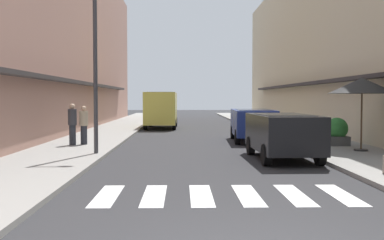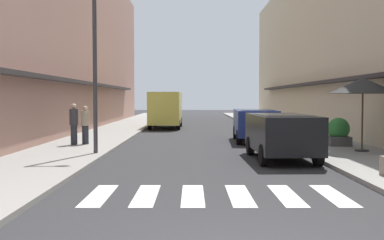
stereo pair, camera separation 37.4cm
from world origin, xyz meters
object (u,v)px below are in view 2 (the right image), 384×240
(parked_car_near, at_px, (281,131))
(parked_car_mid, at_px, (254,121))
(planter_midblock, at_px, (338,132))
(pedestrian_walking_near, at_px, (73,123))
(street_lamp, at_px, (99,49))
(delivery_van, at_px, (165,107))
(pedestrian_walking_far, at_px, (84,124))
(cafe_umbrella, at_px, (362,86))

(parked_car_near, height_order, parked_car_mid, same)
(planter_midblock, relative_size, pedestrian_walking_near, 0.67)
(pedestrian_walking_near, bearing_deg, parked_car_mid, 139.21)
(street_lamp, xyz_separation_m, planter_midblock, (8.83, 2.48, -2.99))
(parked_car_near, distance_m, delivery_van, 16.74)
(delivery_van, relative_size, pedestrian_walking_far, 3.50)
(street_lamp, bearing_deg, parked_car_near, -9.04)
(delivery_van, bearing_deg, cafe_umbrella, -62.32)
(pedestrian_walking_near, xyz_separation_m, pedestrian_walking_far, (0.40, 0.23, -0.05))
(parked_car_mid, height_order, pedestrian_walking_near, pedestrian_walking_near)
(pedestrian_walking_near, bearing_deg, cafe_umbrella, 107.99)
(parked_car_near, distance_m, planter_midblock, 4.49)
(street_lamp, bearing_deg, delivery_van, 84.83)
(street_lamp, xyz_separation_m, cafe_umbrella, (9.05, 0.52, -1.23))
(parked_car_mid, distance_m, planter_midblock, 4.14)
(cafe_umbrella, bearing_deg, street_lamp, -176.73)
(pedestrian_walking_near, relative_size, pedestrian_walking_far, 1.06)
(parked_car_near, relative_size, cafe_umbrella, 1.63)
(parked_car_near, xyz_separation_m, pedestrian_walking_far, (-7.17, 4.01, 0.01))
(pedestrian_walking_far, bearing_deg, street_lamp, 55.16)
(pedestrian_walking_far, bearing_deg, pedestrian_walking_near, -26.93)
(pedestrian_walking_far, bearing_deg, delivery_van, -158.62)
(cafe_umbrella, height_order, pedestrian_walking_near, cafe_umbrella)
(planter_midblock, height_order, pedestrian_walking_far, pedestrian_walking_far)
(parked_car_near, xyz_separation_m, planter_midblock, (2.88, 3.43, -0.27))
(delivery_van, distance_m, pedestrian_walking_far, 12.38)
(street_lamp, bearing_deg, parked_car_mid, 42.41)
(parked_car_mid, xyz_separation_m, cafe_umbrella, (3.10, -4.92, 1.49))
(delivery_van, bearing_deg, parked_car_near, -74.13)
(delivery_van, xyz_separation_m, planter_midblock, (7.46, -12.67, -0.76))
(cafe_umbrella, bearing_deg, parked_car_mid, 122.22)
(parked_car_near, height_order, cafe_umbrella, cafe_umbrella)
(delivery_van, height_order, pedestrian_walking_far, delivery_van)
(planter_midblock, bearing_deg, parked_car_near, -130.08)
(delivery_van, xyz_separation_m, street_lamp, (-1.37, -15.15, 2.24))
(cafe_umbrella, xyz_separation_m, pedestrian_walking_near, (-10.67, 2.32, -1.42))
(parked_car_near, relative_size, pedestrian_walking_near, 2.55)
(delivery_van, distance_m, street_lamp, 15.38)
(parked_car_near, height_order, pedestrian_walking_near, pedestrian_walking_near)
(delivery_van, height_order, pedestrian_walking_near, delivery_van)
(parked_car_near, height_order, delivery_van, delivery_van)
(parked_car_near, bearing_deg, delivery_van, 105.87)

